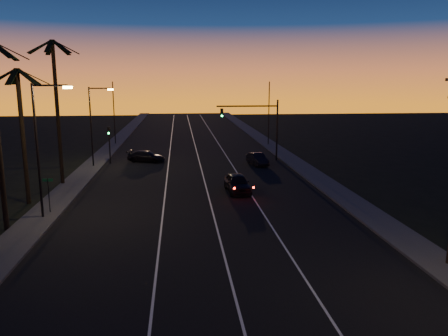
{
  "coord_description": "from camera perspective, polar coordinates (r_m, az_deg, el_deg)",
  "views": [
    {
      "loc": [
        -1.76,
        -9.26,
        9.17
      ],
      "look_at": [
        1.5,
        22.14,
        2.81
      ],
      "focal_mm": 35.0,
      "sensor_mm": 36.0,
      "label": 1
    }
  ],
  "objects": [
    {
      "name": "palm_far",
      "position": [
        40.66,
        -21.04,
        8.44
      ],
      "size": [
        4.25,
        4.16,
        12.53
      ],
      "color": "black",
      "rests_on": "ground"
    },
    {
      "name": "cross_car",
      "position": [
        50.61,
        -10.12,
        1.5
      ],
      "size": [
        4.68,
        3.15,
        1.26
      ],
      "color": "black",
      "rests_on": "road"
    },
    {
      "name": "sidewalk_left",
      "position": [
        41.39,
        -18.96,
        -1.93
      ],
      "size": [
        2.4,
        170.0,
        0.16
      ],
      "primitive_type": "cube",
      "color": "#373634",
      "rests_on": "ground"
    },
    {
      "name": "street_sign",
      "position": [
        32.47,
        -21.94,
        -2.84
      ],
      "size": [
        0.7,
        0.06,
        2.6
      ],
      "color": "black",
      "rests_on": "ground"
    },
    {
      "name": "streetlight_left_far",
      "position": [
        48.28,
        -16.65,
        6.03
      ],
      "size": [
        2.55,
        0.26,
        8.5
      ],
      "color": "black",
      "rests_on": "ground"
    },
    {
      "name": "signal_post",
      "position": [
        50.25,
        -14.77,
        3.83
      ],
      "size": [
        0.28,
        0.37,
        4.2
      ],
      "color": "black",
      "rests_on": "ground"
    },
    {
      "name": "road",
      "position": [
        40.36,
        -3.27,
        -1.76
      ],
      "size": [
        20.0,
        170.0,
        0.01
      ],
      "primitive_type": "cube",
      "color": "black",
      "rests_on": "ground"
    },
    {
      "name": "right_car",
      "position": [
        48.13,
        4.38,
        1.17
      ],
      "size": [
        2.05,
        4.12,
        1.3
      ],
      "color": "black",
      "rests_on": "road"
    },
    {
      "name": "far_pole_left",
      "position": [
        65.09,
        -14.17,
        6.93
      ],
      "size": [
        0.14,
        0.14,
        9.0
      ],
      "primitive_type": "cylinder",
      "color": "black",
      "rests_on": "ground"
    },
    {
      "name": "lane_stripe_left",
      "position": [
        40.34,
        -7.53,
        -1.83
      ],
      "size": [
        0.12,
        160.0,
        0.01
      ],
      "primitive_type": "cube",
      "color": "silver",
      "rests_on": "road"
    },
    {
      "name": "streetlight_left_near",
      "position": [
        30.84,
        -22.76,
        3.33
      ],
      "size": [
        2.55,
        0.26,
        9.0
      ],
      "color": "black",
      "rests_on": "ground"
    },
    {
      "name": "sidewalk_right",
      "position": [
        42.34,
        12.05,
        -1.27
      ],
      "size": [
        2.4,
        170.0,
        0.16
      ],
      "primitive_type": "cube",
      "color": "#373634",
      "rests_on": "ground"
    },
    {
      "name": "lead_car",
      "position": [
        36.34,
        1.76,
        -1.99
      ],
      "size": [
        2.06,
        5.05,
        1.51
      ],
      "color": "black",
      "rests_on": "road"
    },
    {
      "name": "lane_stripe_right",
      "position": [
        40.73,
        2.36,
        -1.61
      ],
      "size": [
        0.12,
        160.0,
        0.01
      ],
      "primitive_type": "cube",
      "color": "silver",
      "rests_on": "road"
    },
    {
      "name": "signal_mast",
      "position": [
        50.25,
        4.32,
        6.34
      ],
      "size": [
        7.1,
        0.41,
        7.0
      ],
      "color": "black",
      "rests_on": "ground"
    },
    {
      "name": "far_pole_right",
      "position": [
        62.75,
        5.87,
        7.06
      ],
      "size": [
        0.14,
        0.14,
        9.0
      ],
      "primitive_type": "cylinder",
      "color": "black",
      "rests_on": "ground"
    },
    {
      "name": "palm_mid",
      "position": [
        35.3,
        -24.94,
        5.59
      ],
      "size": [
        4.25,
        4.16,
        10.03
      ],
      "color": "black",
      "rests_on": "ground"
    },
    {
      "name": "lane_stripe_mid",
      "position": [
        40.38,
        -2.56,
        -1.73
      ],
      "size": [
        0.12,
        160.0,
        0.01
      ],
      "primitive_type": "cube",
      "color": "silver",
      "rests_on": "road"
    }
  ]
}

